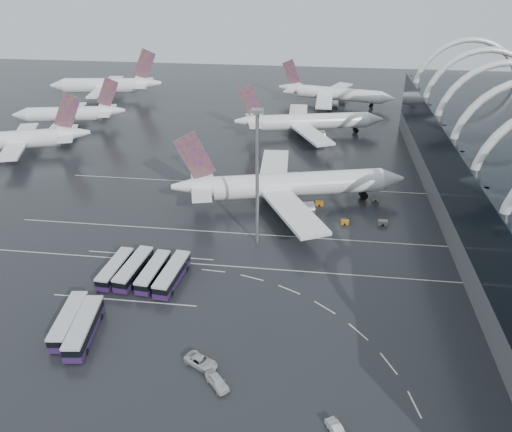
# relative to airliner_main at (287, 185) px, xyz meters

# --- Properties ---
(ground) EXTENTS (420.00, 420.00, 0.00)m
(ground) POSITION_rel_airliner_main_xyz_m (-3.40, -29.27, -5.18)
(ground) COLOR black
(ground) RESTS_ON ground
(lane_marking_near) EXTENTS (120.00, 0.25, 0.01)m
(lane_marking_near) POSITION_rel_airliner_main_xyz_m (-3.40, -31.27, -5.18)
(lane_marking_near) COLOR silver
(lane_marking_near) RESTS_ON ground
(lane_marking_mid) EXTENTS (120.00, 0.25, 0.01)m
(lane_marking_mid) POSITION_rel_airliner_main_xyz_m (-3.40, -17.27, -5.18)
(lane_marking_mid) COLOR silver
(lane_marking_mid) RESTS_ON ground
(lane_marking_far) EXTENTS (120.00, 0.25, 0.01)m
(lane_marking_far) POSITION_rel_airliner_main_xyz_m (-3.40, 10.73, -5.18)
(lane_marking_far) COLOR silver
(lane_marking_far) RESTS_ON ground
(bus_bay_line_south) EXTENTS (28.00, 0.25, 0.01)m
(bus_bay_line_south) POSITION_rel_airliner_main_xyz_m (-27.40, -45.27, -5.18)
(bus_bay_line_south) COLOR silver
(bus_bay_line_south) RESTS_ON ground
(bus_bay_line_north) EXTENTS (28.00, 0.25, 0.01)m
(bus_bay_line_north) POSITION_rel_airliner_main_xyz_m (-27.40, -29.27, -5.18)
(bus_bay_line_north) COLOR silver
(bus_bay_line_north) RESTS_ON ground
(airliner_main) EXTENTS (60.38, 52.20, 20.69)m
(airliner_main) POSITION_rel_airliner_main_xyz_m (0.00, 0.00, 0.00)
(airliner_main) COLOR white
(airliner_main) RESTS_ON ground
(airliner_gate_b) EXTENTS (53.55, 47.41, 18.75)m
(airliner_gate_b) POSITION_rel_airliner_main_xyz_m (3.15, 56.93, -0.49)
(airliner_gate_b) COLOR white
(airliner_gate_b) RESTS_ON ground
(airliner_gate_c) EXTENTS (50.14, 45.52, 17.99)m
(airliner_gate_c) POSITION_rel_airliner_main_xyz_m (12.68, 99.83, -0.68)
(airliner_gate_c) COLOR white
(airliner_gate_c) RESTS_ON ground
(jet_remote_west) EXTENTS (44.03, 35.81, 19.54)m
(jet_remote_west) POSITION_rel_airliner_main_xyz_m (-87.50, 25.35, -0.14)
(jet_remote_west) COLOR white
(jet_remote_west) RESTS_ON ground
(jet_remote_mid) EXTENTS (41.73, 33.78, 18.20)m
(jet_remote_mid) POSITION_rel_airliner_main_xyz_m (-85.15, 55.88, -0.48)
(jet_remote_mid) COLOR white
(jet_remote_mid) RESTS_ON ground
(jet_remote_far) EXTENTS (50.28, 40.60, 21.87)m
(jet_remote_far) POSITION_rel_airliner_main_xyz_m (-87.43, 97.36, 0.46)
(jet_remote_far) COLOR white
(jet_remote_far) RESTS_ON ground
(bus_row_near_a) EXTENTS (3.63, 12.53, 3.05)m
(bus_row_near_a) POSITION_rel_airliner_main_xyz_m (-31.93, -37.57, -3.51)
(bus_row_near_a) COLOR #311542
(bus_row_near_a) RESTS_ON ground
(bus_row_near_b) EXTENTS (4.26, 13.42, 3.25)m
(bus_row_near_b) POSITION_rel_airliner_main_xyz_m (-28.10, -37.31, -3.40)
(bus_row_near_b) COLOR #311542
(bus_row_near_b) RESTS_ON ground
(bus_row_near_c) EXTENTS (3.83, 12.79, 3.10)m
(bus_row_near_c) POSITION_rel_airliner_main_xyz_m (-23.92, -37.75, -3.47)
(bus_row_near_c) COLOR #311542
(bus_row_near_c) RESTS_ON ground
(bus_row_near_d) EXTENTS (4.29, 13.63, 3.30)m
(bus_row_near_d) POSITION_rel_airliner_main_xyz_m (-19.87, -38.22, -3.37)
(bus_row_near_d) COLOR #311542
(bus_row_near_d) RESTS_ON ground
(bus_row_far_a) EXTENTS (4.52, 13.42, 3.24)m
(bus_row_far_a) POSITION_rel_airliner_main_xyz_m (-33.78, -54.21, -3.40)
(bus_row_far_a) COLOR #311542
(bus_row_far_a) RESTS_ON ground
(bus_row_far_b) EXTENTS (4.92, 14.19, 3.42)m
(bus_row_far_b) POSITION_rel_airliner_main_xyz_m (-30.34, -55.66, -3.30)
(bus_row_far_b) COLOR #311542
(bus_row_far_b) RESTS_ON ground
(van_curve_a) EXTENTS (6.22, 4.94, 1.57)m
(van_curve_a) POSITION_rel_airliner_main_xyz_m (-9.15, -59.91, -4.39)
(van_curve_a) COLOR silver
(van_curve_a) RESTS_ON ground
(van_curve_b) EXTENTS (4.77, 5.00, 1.68)m
(van_curve_b) POSITION_rel_airliner_main_xyz_m (-5.81, -63.69, -4.34)
(van_curve_b) COLOR silver
(van_curve_b) RESTS_ON ground
(van_curve_c) EXTENTS (3.46, 4.38, 1.39)m
(van_curve_c) POSITION_rel_airliner_main_xyz_m (12.06, -70.10, -4.48)
(van_curve_c) COLOR silver
(van_curve_c) RESTS_ON ground
(floodlight_mast) EXTENTS (2.35, 2.35, 30.71)m
(floodlight_mast) POSITION_rel_airliner_main_xyz_m (-5.10, -20.67, 14.14)
(floodlight_mast) COLOR gray
(floodlight_mast) RESTS_ON ground
(gse_cart_belly_a) EXTENTS (1.92, 1.14, 1.05)m
(gse_cart_belly_a) POSITION_rel_airliner_main_xyz_m (14.91, -9.55, -4.66)
(gse_cart_belly_a) COLOR #B66F18
(gse_cart_belly_a) RESTS_ON ground
(gse_cart_belly_b) EXTENTS (1.96, 1.16, 1.07)m
(gse_cart_belly_b) POSITION_rel_airliner_main_xyz_m (23.39, 4.55, -4.65)
(gse_cart_belly_b) COLOR slate
(gse_cart_belly_b) RESTS_ON ground
(gse_cart_belly_d) EXTENTS (2.22, 1.31, 1.21)m
(gse_cart_belly_d) POSITION_rel_airliner_main_xyz_m (24.00, -8.82, -4.57)
(gse_cart_belly_d) COLOR slate
(gse_cart_belly_d) RESTS_ON ground
(gse_cart_belly_e) EXTENTS (2.03, 1.20, 1.10)m
(gse_cart_belly_e) POSITION_rel_airliner_main_xyz_m (8.68, -0.10, -4.63)
(gse_cart_belly_e) COLOR #B66F18
(gse_cart_belly_e) RESTS_ON ground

